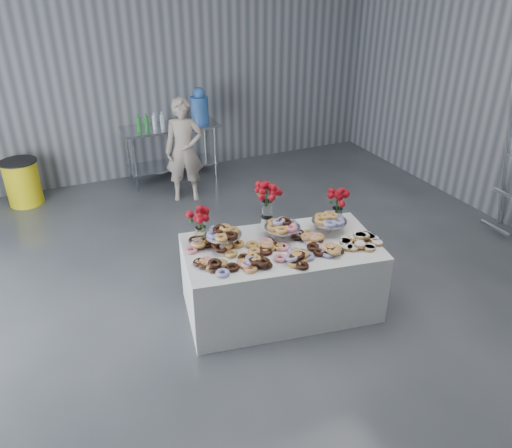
{
  "coord_description": "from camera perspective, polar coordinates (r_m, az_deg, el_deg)",
  "views": [
    {
      "loc": [
        -1.6,
        -3.4,
        3.25
      ],
      "look_at": [
        0.2,
        0.61,
        0.88
      ],
      "focal_mm": 35.0,
      "sensor_mm": 36.0,
      "label": 1
    }
  ],
  "objects": [
    {
      "name": "prep_table",
      "position": [
        8.17,
        -9.65,
        9.14
      ],
      "size": [
        1.5,
        0.6,
        0.9
      ],
      "color": "silver",
      "rests_on": "ground"
    },
    {
      "name": "cake_stand_mid",
      "position": [
        4.96,
        3.03,
        -0.18
      ],
      "size": [
        0.36,
        0.36,
        0.17
      ],
      "color": "silver",
      "rests_on": "display_table"
    },
    {
      "name": "danish_pile",
      "position": [
        5.0,
        11.72,
        -1.65
      ],
      "size": [
        0.48,
        0.48,
        0.11
      ],
      "primitive_type": null,
      "color": "white",
      "rests_on": "display_table"
    },
    {
      "name": "bouquet_center",
      "position": [
        4.99,
        1.32,
        3.16
      ],
      "size": [
        0.26,
        0.26,
        0.57
      ],
      "color": "silver",
      "rests_on": "display_table"
    },
    {
      "name": "water_jug",
      "position": [
        8.15,
        -6.49,
        13.2
      ],
      "size": [
        0.28,
        0.28,
        0.55
      ],
      "color": "#4280E1",
      "rests_on": "prep_table"
    },
    {
      "name": "bouquet_right",
      "position": [
        5.22,
        9.41,
        2.95
      ],
      "size": [
        0.26,
        0.26,
        0.42
      ],
      "color": "white",
      "rests_on": "display_table"
    },
    {
      "name": "display_table",
      "position": [
        5.09,
        2.85,
        -6.13
      ],
      "size": [
        2.04,
        1.3,
        0.75
      ],
      "primitive_type": "cube",
      "rotation": [
        0.0,
        0.0,
        -0.17
      ],
      "color": "white",
      "rests_on": "ground"
    },
    {
      "name": "cake_stand_right",
      "position": [
        5.12,
        8.38,
        0.5
      ],
      "size": [
        0.36,
        0.36,
        0.17
      ],
      "color": "silver",
      "rests_on": "display_table"
    },
    {
      "name": "drink_bottles",
      "position": [
        7.88,
        -11.97,
        11.39
      ],
      "size": [
        0.54,
        0.08,
        0.27
      ],
      "primitive_type": null,
      "color": "#268C33",
      "rests_on": "prep_table"
    },
    {
      "name": "cake_stand_left",
      "position": [
        4.83,
        -3.79,
        -1.04
      ],
      "size": [
        0.36,
        0.36,
        0.17
      ],
      "color": "silver",
      "rests_on": "display_table"
    },
    {
      "name": "bouquet_left",
      "position": [
        4.81,
        -6.41,
        0.86
      ],
      "size": [
        0.26,
        0.26,
        0.42
      ],
      "color": "white",
      "rests_on": "display_table"
    },
    {
      "name": "person",
      "position": [
        7.39,
        -8.19,
        8.32
      ],
      "size": [
        0.64,
        0.51,
        1.52
      ],
      "primitive_type": "imported",
      "rotation": [
        0.0,
        0.0,
        -0.29
      ],
      "color": "#CC8C93",
      "rests_on": "ground"
    },
    {
      "name": "trash_barrel",
      "position": [
        8.06,
        -25.11,
        4.33
      ],
      "size": [
        0.52,
        0.52,
        0.67
      ],
      "rotation": [
        0.0,
        0.0,
        -0.35
      ],
      "color": "yellow",
      "rests_on": "ground"
    },
    {
      "name": "ground",
      "position": [
        4.97,
        0.78,
        -12.53
      ],
      "size": [
        9.0,
        9.0,
        0.0
      ],
      "primitive_type": "plane",
      "color": "#36393E",
      "rests_on": "ground"
    },
    {
      "name": "room_walls",
      "position": [
        3.77,
        -3.41,
        18.91
      ],
      "size": [
        8.04,
        9.04,
        4.02
      ],
      "color": "gray",
      "rests_on": "ground"
    },
    {
      "name": "donut_mounds",
      "position": [
        4.83,
        3.23,
        -2.32
      ],
      "size": [
        1.91,
        1.09,
        0.09
      ],
      "primitive_type": null,
      "rotation": [
        0.0,
        0.0,
        -0.17
      ],
      "color": "#E6A054",
      "rests_on": "display_table"
    }
  ]
}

